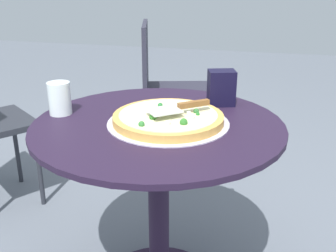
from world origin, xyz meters
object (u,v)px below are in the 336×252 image
pizza_on_tray (168,119)px  drinking_cup (60,98)px  pizza_server (180,107)px  patio_table (158,177)px  patio_chair_corner (166,82)px  napkin_dispenser (221,88)px

pizza_on_tray → drinking_cup: drinking_cup is taller
pizza_on_tray → pizza_server: pizza_server is taller
pizza_on_tray → patio_table: bearing=-6.0°
pizza_server → drinking_cup: bearing=0.7°
patio_table → patio_chair_corner: size_ratio=0.95×
pizza_server → napkin_dispenser: (-0.10, -0.23, 0.01)m
patio_table → napkin_dispenser: 0.39m
patio_table → napkin_dispenser: size_ratio=6.43×
pizza_on_tray → pizza_server: bearing=-165.0°
pizza_server → drinking_cup: drinking_cup is taller
napkin_dispenser → patio_chair_corner: patio_chair_corner is taller
drinking_cup → patio_table: bearing=179.8°
patio_table → pizza_server: 0.27m
pizza_on_tray → napkin_dispenser: napkin_dispenser is taller
patio_table → pizza_server: pizza_server is taller
patio_table → napkin_dispenser: bearing=-126.3°
pizza_on_tray → patio_chair_corner: size_ratio=0.46×
patio_table → drinking_cup: 0.43m
napkin_dispenser → pizza_on_tray: bearing=41.6°
drinking_cup → patio_chair_corner: 1.15m
pizza_on_tray → napkin_dispenser: bearing=-120.0°
napkin_dispenser → patio_chair_corner: size_ratio=0.15×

